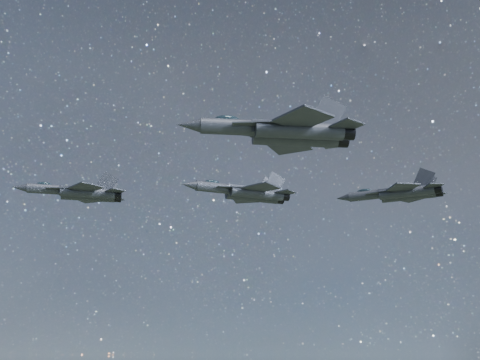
{
  "coord_description": "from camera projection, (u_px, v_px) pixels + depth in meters",
  "views": [
    {
      "loc": [
        2.51,
        -71.75,
        132.48
      ],
      "look_at": [
        1.09,
        0.44,
        155.02
      ],
      "focal_mm": 42.0,
      "sensor_mm": 36.0,
      "label": 1
    }
  ],
  "objects": [
    {
      "name": "jet_right",
      "position": [
        283.0,
        131.0,
        55.53
      ],
      "size": [
        18.3,
        12.75,
        4.6
      ],
      "rotation": [
        0.0,
        0.0,
        0.13
      ],
      "color": "#2C2F37"
    },
    {
      "name": "jet_slot",
      "position": [
        398.0,
        193.0,
        78.05
      ],
      "size": [
        15.13,
        9.98,
        3.87
      ],
      "rotation": [
        0.0,
        0.0,
        -0.4
      ],
      "color": "#2C2F37"
    },
    {
      "name": "jet_left",
      "position": [
        246.0,
        192.0,
        87.01
      ],
      "size": [
        17.78,
        11.76,
        4.54
      ],
      "rotation": [
        0.0,
        0.0,
        0.38
      ],
      "color": "#2C2F37"
    },
    {
      "name": "jet_lead",
      "position": [
        79.0,
        192.0,
        82.09
      ],
      "size": [
        16.27,
        11.08,
        4.09
      ],
      "rotation": [
        0.0,
        0.0,
        0.24
      ],
      "color": "#2C2F37"
    }
  ]
}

